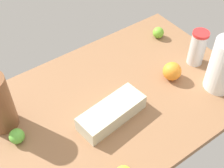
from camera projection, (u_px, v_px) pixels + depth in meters
countertop at (112, 103)px, 134.12cm from camera, size 120.00×76.00×3.00cm
egg_carton at (112, 113)px, 124.06cm from camera, size 29.72×14.20×6.66cm
tumbler_cup at (198, 48)px, 143.67cm from camera, size 7.59×7.59×17.49cm
lime_far_back at (17, 136)px, 116.78cm from camera, size 5.90×5.90×5.90cm
lime_by_jug at (158, 33)px, 161.39cm from camera, size 5.77×5.77×5.77cm
orange_beside_bowl at (172, 71)px, 139.40cm from camera, size 8.43×8.43×8.43cm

